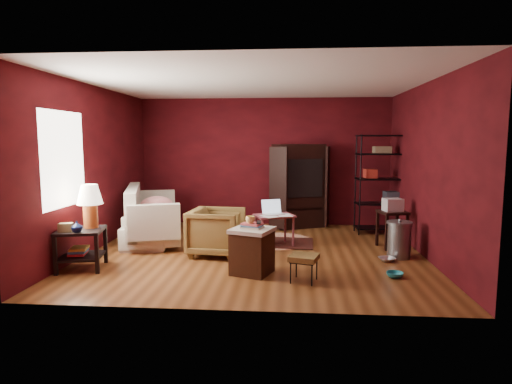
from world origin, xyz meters
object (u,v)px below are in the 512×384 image
laptop_desk (274,218)px  wire_shelving (382,180)px  armchair (217,230)px  side_table (86,218)px  sofa (153,220)px  hamper (252,250)px  tv_armoire (299,184)px

laptop_desk → wire_shelving: (2.11, 1.27, 0.58)m
armchair → side_table: side_table is taller
armchair → side_table: 2.01m
armchair → laptop_desk: 1.13m
armchair → wire_shelving: (3.03, 1.92, 0.67)m
sofa → armchair: size_ratio=2.33×
side_table → wire_shelving: size_ratio=0.62×
laptop_desk → hamper: bearing=-121.5°
armchair → laptop_desk: size_ratio=1.03×
tv_armoire → wire_shelving: bearing=-39.8°
sofa → tv_armoire: (2.78, 1.45, 0.55)m
hamper → tv_armoire: bearing=78.0°
armchair → laptop_desk: (0.92, 0.65, 0.08)m
armchair → tv_armoire: tv_armoire is taller
side_table → wire_shelving: (4.82, 2.77, 0.35)m
sofa → armchair: armchair is taller
side_table → tv_armoire: size_ratio=0.69×
hamper → tv_armoire: (0.71, 3.36, 0.60)m
side_table → wire_shelving: wire_shelving is taller
armchair → hamper: (0.67, -0.94, -0.08)m
sofa → hamper: 2.81m
sofa → hamper: bearing=-139.8°
armchair → tv_armoire: bearing=-24.2°
armchair → side_table: bearing=121.0°
armchair → side_table: size_ratio=0.69×
hamper → tv_armoire: 3.49m
sofa → side_table: size_ratio=1.60×
hamper → wire_shelving: wire_shelving is taller
laptop_desk → tv_armoire: (0.47, 1.77, 0.43)m
wire_shelving → hamper: bearing=-134.4°
tv_armoire → laptop_desk: bearing=-127.7°
laptop_desk → armchair: bearing=-167.2°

